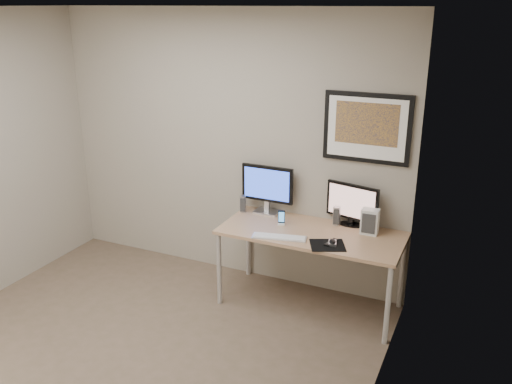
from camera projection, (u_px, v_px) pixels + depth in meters
floor at (130, 360)px, 4.22m from camera, size 3.60×3.60×0.00m
room at (150, 141)px, 4.06m from camera, size 3.60×3.60×3.60m
desk at (311, 239)px, 4.76m from camera, size 1.60×0.70×0.73m
framed_art at (367, 128)px, 4.60m from camera, size 0.75×0.04×0.60m
monitor_large at (267, 187)px, 5.09m from camera, size 0.51×0.17×0.46m
monitor_tv at (352, 204)px, 4.81m from camera, size 0.49×0.16×0.39m
speaker_left at (243, 204)px, 5.17m from camera, size 0.09×0.09×0.16m
speaker_right at (337, 216)px, 4.87m from camera, size 0.08×0.08×0.17m
phone_dock at (281, 217)px, 4.87m from camera, size 0.08×0.08×0.14m
keyboard at (279, 237)px, 4.61m from camera, size 0.48×0.22×0.02m
mousepad at (327, 245)px, 4.47m from camera, size 0.36×0.34×0.00m
mouse at (332, 242)px, 4.49m from camera, size 0.08×0.12×0.04m
remote at (331, 242)px, 4.51m from camera, size 0.08×0.17×0.02m
fan_unit at (370, 221)px, 4.67m from camera, size 0.15×0.11×0.23m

